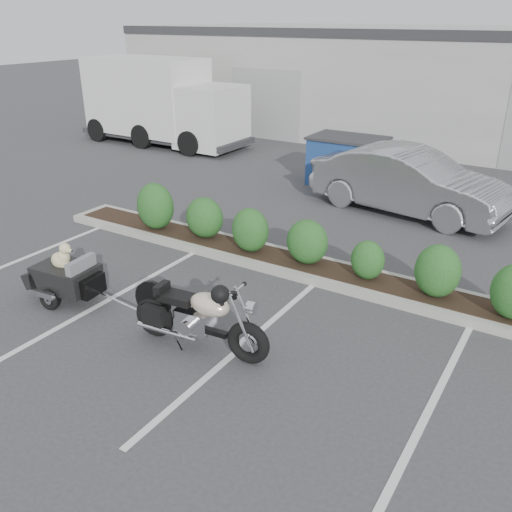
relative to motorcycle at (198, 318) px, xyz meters
The scene contains 8 objects.
ground 1.27m from the motorcycle, 126.57° to the left, with size 90.00×90.00×0.00m, color #38383A.
planter_kerb 3.18m from the motorcycle, 84.46° to the left, with size 12.00×1.00×0.15m, color #9E9E93.
building 18.01m from the motorcycle, 92.22° to the left, with size 26.00×10.00×4.00m, color #9EA099.
motorcycle is the anchor object (origin of this frame).
pet_trailer 2.79m from the motorcycle, behind, with size 1.77×1.00×1.05m.
sedan 7.44m from the motorcycle, 84.93° to the left, with size 1.63×4.68×1.54m, color #A6A6AD.
dumpster 8.97m from the motorcycle, 99.89° to the left, with size 2.06×1.41×1.35m.
delivery_truck 13.95m from the motorcycle, 132.70° to the left, with size 6.62×2.37×3.02m.
Camera 1 is at (4.90, -6.12, 4.42)m, focal length 38.00 mm.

